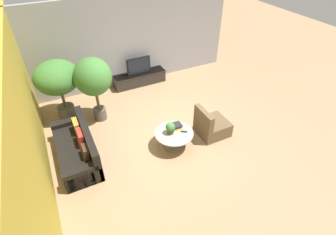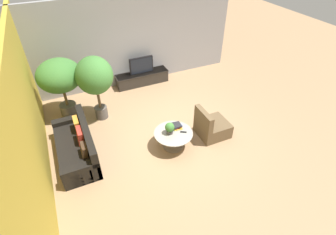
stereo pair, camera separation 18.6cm
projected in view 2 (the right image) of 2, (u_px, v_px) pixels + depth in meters
ground_plane at (172, 134)px, 7.31m from camera, size 24.00×24.00×0.00m
back_wall_stone at (131, 41)px, 8.73m from camera, size 7.40×0.12×3.00m
side_wall_left at (27, 117)px, 5.47m from camera, size 0.12×7.40×3.00m
media_console at (142, 78)px, 9.35m from camera, size 1.87×0.50×0.43m
television at (141, 65)px, 9.05m from camera, size 0.84×0.13×0.59m
coffee_table at (173, 137)px, 6.73m from camera, size 1.00×1.00×0.46m
couch_by_wall at (77, 147)px, 6.49m from camera, size 0.84×2.04×0.84m
armchair_wicker at (211, 127)px, 7.12m from camera, size 0.80×0.76×0.86m
potted_palm_tall at (60, 78)px, 7.26m from camera, size 1.23×1.23×1.79m
potted_palm_corner at (95, 77)px, 7.08m from camera, size 1.01×1.01×1.94m
potted_plant_tabletop at (170, 128)px, 6.54m from camera, size 0.24×0.24×0.31m
book_stack at (177, 126)px, 6.79m from camera, size 0.26×0.32×0.11m
remote_black at (183, 132)px, 6.65m from camera, size 0.16×0.12×0.02m
remote_silver at (168, 125)px, 6.87m from camera, size 0.16×0.11×0.02m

